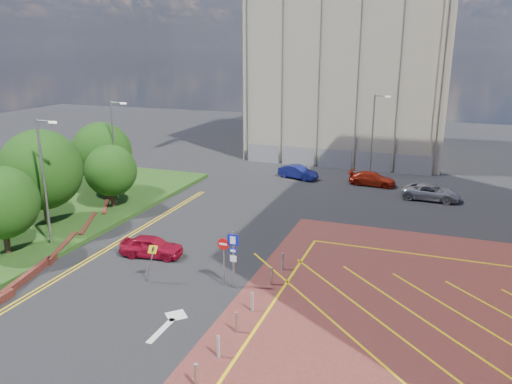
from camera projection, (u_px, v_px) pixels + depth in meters
The scene contains 19 objects.
ground at pixel (218, 295), 25.94m from camera, with size 140.00×140.00×0.00m, color black.
grass_bed at pixel (31, 217), 37.24m from camera, with size 14.00×32.00×0.30m, color #244215.
retaining_wall at pixel (61, 247), 31.58m from camera, with size 6.06×20.33×0.40m.
tree_a at pixel (1, 203), 29.57m from camera, with size 4.40×4.40×5.41m.
tree_b at pixel (41, 170), 34.37m from camera, with size 5.60×5.60×6.74m.
tree_c at pixel (111, 171), 38.51m from camera, with size 4.00×4.00×4.90m.
tree_d at pixel (102, 152), 42.01m from camera, with size 5.00×5.00×6.08m.
lamp_left_near at pixel (44, 178), 30.53m from camera, with size 1.53×0.16×8.00m.
lamp_left_far at pixel (115, 146), 40.20m from camera, with size 1.53×0.16×8.00m.
lamp_back at pixel (373, 132), 48.61m from camera, with size 1.53×0.16×8.00m.
sign_cluster at pixel (230, 254), 26.18m from camera, with size 1.17×0.12×3.20m.
warning_sign at pixel (151, 259), 26.81m from camera, with size 0.78×0.42×2.25m.
bollard_row at pixel (247, 309), 23.54m from camera, with size 0.14×11.14×0.90m.
construction_building at pixel (355, 59), 58.91m from camera, with size 21.20×19.20×22.00m, color #A29A84.
construction_fence at pixel (344, 159), 52.37m from camera, with size 21.60×0.06×2.00m, color gray.
car_red_left at pixel (152, 246), 30.51m from camera, with size 1.55×3.85×1.31m, color #A40E27.
car_blue_back at pixel (298, 172), 48.60m from camera, with size 1.36×3.90×1.28m, color navy.
car_red_back at pixel (372, 179), 46.21m from camera, with size 1.74×4.28×1.24m, color #AE230E.
car_silver_back at pixel (431, 192), 41.84m from camera, with size 2.19×4.76×1.32m, color #9E9DA4.
Camera 1 is at (9.92, -21.28, 12.40)m, focal length 35.00 mm.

